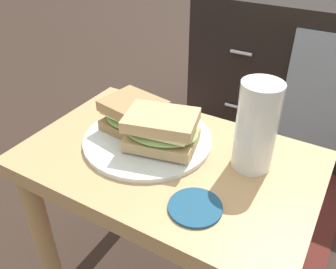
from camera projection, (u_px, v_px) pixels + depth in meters
side_table at (168, 191)px, 0.73m from camera, size 0.56×0.36×0.46m
tv_cabinet at (323, 75)px, 1.39m from camera, size 0.96×0.46×0.58m
area_rug at (169, 164)px, 1.39m from camera, size 1.24×0.61×0.01m
plate at (148, 139)px, 0.72m from camera, size 0.26×0.26×0.01m
sandwich_front at (134, 116)px, 0.73m from camera, size 0.14×0.12×0.07m
sandwich_back at (161, 130)px, 0.67m from camera, size 0.16×0.13×0.07m
beer_glass at (256, 128)px, 0.62m from camera, size 0.07×0.07×0.17m
coaster at (195, 207)px, 0.57m from camera, size 0.09×0.09×0.01m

